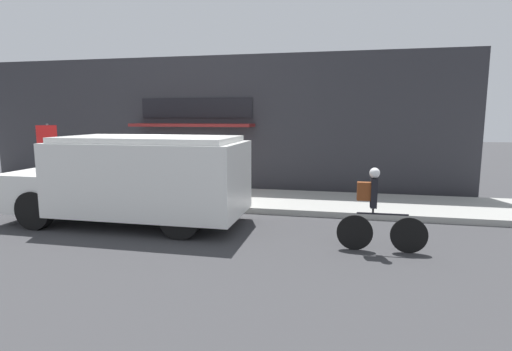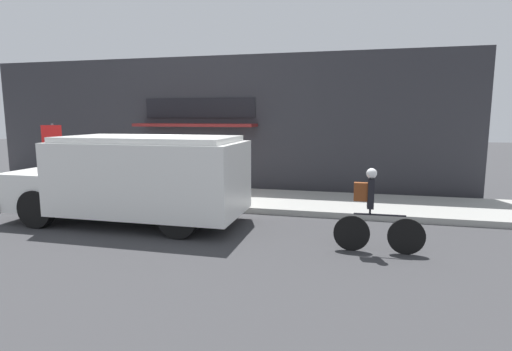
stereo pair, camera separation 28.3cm
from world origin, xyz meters
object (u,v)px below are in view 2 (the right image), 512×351
at_px(cyclist, 373,213).
at_px(stop_sign_post, 53,147).
at_px(school_bus, 136,177).
at_px(trash_bin, 210,176).

xyz_separation_m(cyclist, stop_sign_post, (-9.91, 3.13, 0.89)).
bearing_deg(school_bus, trash_bin, 83.96).
bearing_deg(trash_bin, cyclist, -43.57).
bearing_deg(trash_bin, stop_sign_post, -158.62).
distance_m(cyclist, trash_bin, 7.20).
distance_m(stop_sign_post, trash_bin, 5.16).
height_order(stop_sign_post, trash_bin, stop_sign_post).
relative_size(cyclist, stop_sign_post, 0.77).
relative_size(school_bus, trash_bin, 6.85).
distance_m(school_bus, trash_bin, 4.13).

